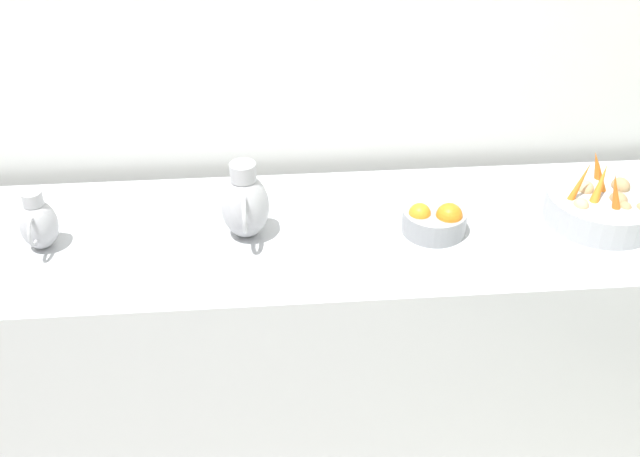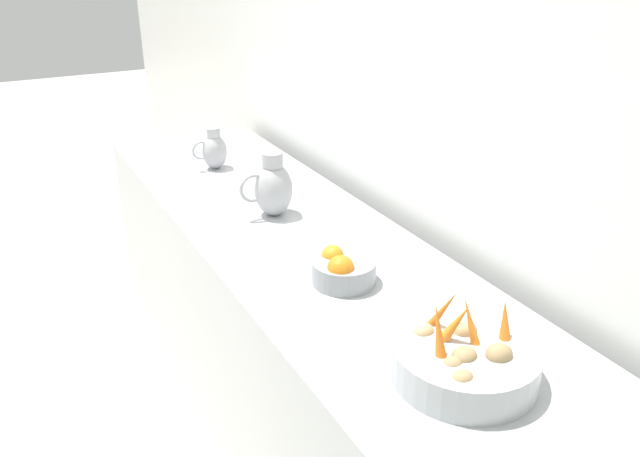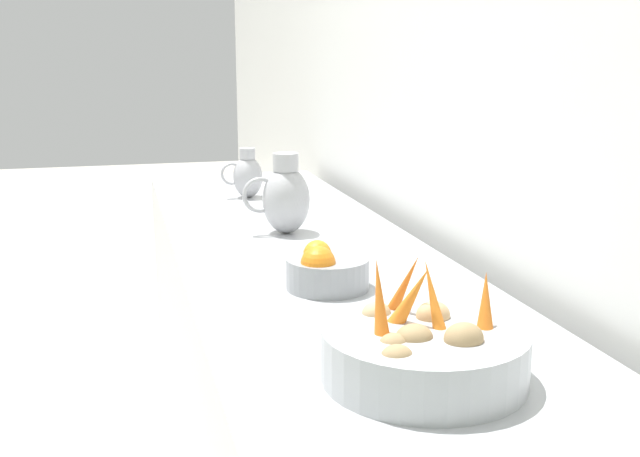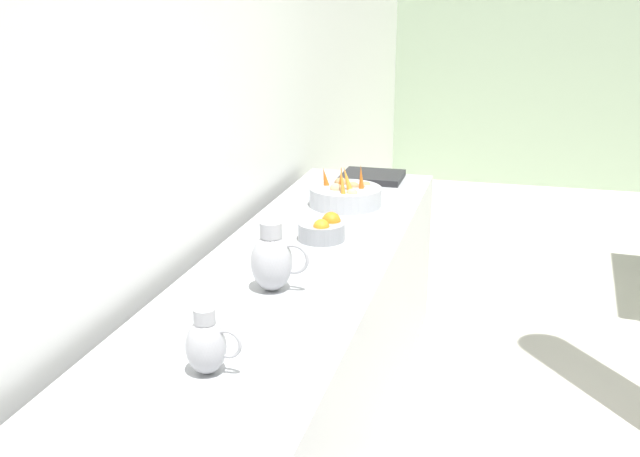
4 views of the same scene
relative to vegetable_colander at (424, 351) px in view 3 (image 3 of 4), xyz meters
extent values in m
cube|color=white|center=(-0.49, -0.31, 0.58)|extent=(0.10, 9.12, 3.00)
cube|color=#ADAFB5|center=(-0.01, -0.81, -0.49)|extent=(0.73, 3.12, 0.87)
cylinder|color=#ADAFB5|center=(0.00, 0.00, -0.01)|extent=(0.36, 0.36, 0.09)
torus|color=#ADAFB5|center=(0.00, 0.00, -0.05)|extent=(0.21, 0.21, 0.01)
cone|color=orange|center=(0.08, -0.01, 0.09)|extent=(0.04, 0.07, 0.16)
cone|color=orange|center=(0.02, -0.03, 0.08)|extent=(0.10, 0.09, 0.14)
cone|color=orange|center=(-0.02, -0.01, 0.09)|extent=(0.05, 0.08, 0.15)
cone|color=orange|center=(0.00, -0.09, 0.09)|extent=(0.07, 0.10, 0.15)
cone|color=orange|center=(-0.11, 0.01, 0.08)|extent=(0.06, 0.08, 0.12)
ellipsoid|color=#9E7F56|center=(-0.04, 0.07, 0.04)|extent=(0.07, 0.06, 0.05)
ellipsoid|color=#9E7F56|center=(0.07, 0.04, 0.04)|extent=(0.05, 0.04, 0.04)
ellipsoid|color=#9E7F56|center=(0.03, 0.03, 0.04)|extent=(0.06, 0.05, 0.05)
ellipsoid|color=tan|center=(-0.04, -0.05, 0.04)|extent=(0.06, 0.05, 0.05)
ellipsoid|color=#9E7F56|center=(0.08, 0.09, 0.04)|extent=(0.05, 0.04, 0.04)
ellipsoid|color=tan|center=(0.05, -0.10, 0.04)|extent=(0.05, 0.05, 0.05)
cylinder|color=gray|center=(0.02, -0.55, -0.01)|extent=(0.20, 0.20, 0.08)
sphere|color=orange|center=(0.03, -0.60, 0.02)|extent=(0.07, 0.07, 0.07)
sphere|color=orange|center=(0.05, -0.51, 0.02)|extent=(0.08, 0.08, 0.08)
ellipsoid|color=#A3A3A8|center=(-0.01, -1.14, 0.05)|extent=(0.15, 0.15, 0.21)
cylinder|color=#A3A3A8|center=(-0.01, -1.14, 0.17)|extent=(0.08, 0.08, 0.06)
torus|color=#A3A3A8|center=(0.07, -1.14, 0.07)|extent=(0.11, 0.01, 0.11)
ellipsoid|color=#A3A3A8|center=(0.01, -1.77, 0.03)|extent=(0.12, 0.12, 0.16)
cylinder|color=#A3A3A8|center=(0.01, -1.77, 0.12)|extent=(0.06, 0.06, 0.04)
torus|color=#A3A3A8|center=(0.07, -1.77, 0.04)|extent=(0.09, 0.01, 0.09)
camera|label=1|loc=(1.98, -1.08, 1.29)|focal=42.52mm
camera|label=2|loc=(0.92, 0.97, 0.95)|focal=36.10mm
camera|label=3|loc=(0.50, 1.15, 0.51)|focal=42.76mm
camera|label=4|loc=(0.79, -3.48, 0.96)|focal=41.52mm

